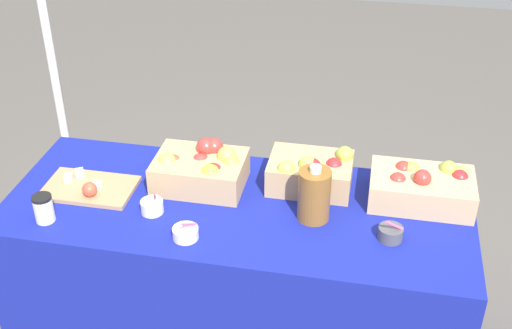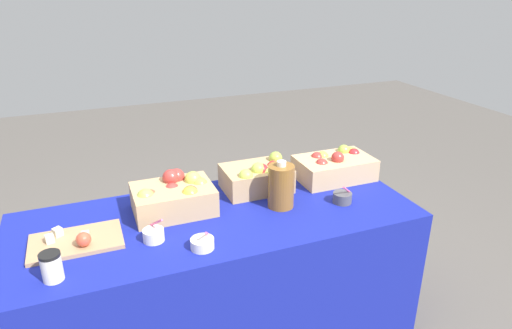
{
  "view_description": "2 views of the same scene",
  "coord_description": "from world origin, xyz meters",
  "px_view_note": "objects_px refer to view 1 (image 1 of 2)",
  "views": [
    {
      "loc": [
        0.5,
        -2.14,
        2.31
      ],
      "look_at": [
        0.09,
        -0.04,
        0.97
      ],
      "focal_mm": 46.47,
      "sensor_mm": 36.0,
      "label": 1
    },
    {
      "loc": [
        -0.52,
        -1.82,
        1.78
      ],
      "look_at": [
        0.19,
        -0.01,
        0.97
      ],
      "focal_mm": 31.68,
      "sensor_mm": 36.0,
      "label": 2
    }
  ],
  "objects_px": {
    "cutting_board_front": "(89,188)",
    "cider_jug": "(314,195)",
    "apple_crate_middle": "(311,172)",
    "sample_bowl_far": "(391,233)",
    "apple_crate_left": "(422,187)",
    "sample_bowl_near": "(152,206)",
    "apple_crate_right": "(201,169)",
    "coffee_cup": "(44,208)",
    "tent_pole": "(49,46)",
    "sample_bowl_mid": "(186,233)"
  },
  "relations": [
    {
      "from": "apple_crate_middle",
      "to": "apple_crate_right",
      "type": "height_order",
      "value": "apple_crate_right"
    },
    {
      "from": "sample_bowl_far",
      "to": "cider_jug",
      "type": "height_order",
      "value": "cider_jug"
    },
    {
      "from": "apple_crate_left",
      "to": "cutting_board_front",
      "type": "distance_m",
      "value": 1.38
    },
    {
      "from": "cutting_board_front",
      "to": "cider_jug",
      "type": "xyz_separation_m",
      "value": [
        0.94,
        -0.0,
        0.09
      ]
    },
    {
      "from": "tent_pole",
      "to": "apple_crate_middle",
      "type": "bearing_deg",
      "value": -22.16
    },
    {
      "from": "cider_jug",
      "to": "apple_crate_middle",
      "type": "bearing_deg",
      "value": 99.45
    },
    {
      "from": "cutting_board_front",
      "to": "sample_bowl_far",
      "type": "relative_size",
      "value": 3.53
    },
    {
      "from": "apple_crate_middle",
      "to": "sample_bowl_mid",
      "type": "bearing_deg",
      "value": -133.82
    },
    {
      "from": "apple_crate_left",
      "to": "coffee_cup",
      "type": "xyz_separation_m",
      "value": [
        -1.45,
        -0.42,
        -0.01
      ]
    },
    {
      "from": "sample_bowl_far",
      "to": "tent_pole",
      "type": "distance_m",
      "value": 1.99
    },
    {
      "from": "sample_bowl_mid",
      "to": "apple_crate_middle",
      "type": "bearing_deg",
      "value": 46.18
    },
    {
      "from": "apple_crate_middle",
      "to": "apple_crate_left",
      "type": "bearing_deg",
      "value": -2.01
    },
    {
      "from": "apple_crate_left",
      "to": "coffee_cup",
      "type": "relative_size",
      "value": 3.63
    },
    {
      "from": "apple_crate_right",
      "to": "sample_bowl_far",
      "type": "bearing_deg",
      "value": -15.54
    },
    {
      "from": "apple_crate_middle",
      "to": "coffee_cup",
      "type": "xyz_separation_m",
      "value": [
        -0.99,
        -0.44,
        -0.02
      ]
    },
    {
      "from": "sample_bowl_near",
      "to": "sample_bowl_far",
      "type": "xyz_separation_m",
      "value": [
        0.94,
        0.01,
        -0.0
      ]
    },
    {
      "from": "apple_crate_right",
      "to": "cider_jug",
      "type": "relative_size",
      "value": 1.58
    },
    {
      "from": "sample_bowl_near",
      "to": "apple_crate_middle",
      "type": "bearing_deg",
      "value": 26.98
    },
    {
      "from": "sample_bowl_near",
      "to": "apple_crate_right",
      "type": "bearing_deg",
      "value": 58.5
    },
    {
      "from": "cutting_board_front",
      "to": "apple_crate_right",
      "type": "bearing_deg",
      "value": 17.04
    },
    {
      "from": "coffee_cup",
      "to": "apple_crate_middle",
      "type": "bearing_deg",
      "value": 23.86
    },
    {
      "from": "cider_jug",
      "to": "coffee_cup",
      "type": "distance_m",
      "value": 1.05
    },
    {
      "from": "sample_bowl_far",
      "to": "apple_crate_middle",
      "type": "bearing_deg",
      "value": 139.01
    },
    {
      "from": "sample_bowl_mid",
      "to": "apple_crate_left",
      "type": "bearing_deg",
      "value": 25.76
    },
    {
      "from": "apple_crate_middle",
      "to": "sample_bowl_near",
      "type": "height_order",
      "value": "apple_crate_middle"
    },
    {
      "from": "sample_bowl_mid",
      "to": "cider_jug",
      "type": "relative_size",
      "value": 0.43
    },
    {
      "from": "sample_bowl_far",
      "to": "cider_jug",
      "type": "relative_size",
      "value": 0.45
    },
    {
      "from": "apple_crate_left",
      "to": "sample_bowl_far",
      "type": "distance_m",
      "value": 0.3
    },
    {
      "from": "apple_crate_right",
      "to": "cider_jug",
      "type": "distance_m",
      "value": 0.51
    },
    {
      "from": "cider_jug",
      "to": "coffee_cup",
      "type": "relative_size",
      "value": 2.09
    },
    {
      "from": "sample_bowl_mid",
      "to": "cider_jug",
      "type": "bearing_deg",
      "value": 25.98
    },
    {
      "from": "apple_crate_right",
      "to": "tent_pole",
      "type": "relative_size",
      "value": 0.18
    },
    {
      "from": "apple_crate_middle",
      "to": "sample_bowl_near",
      "type": "bearing_deg",
      "value": -153.02
    },
    {
      "from": "apple_crate_left",
      "to": "apple_crate_middle",
      "type": "bearing_deg",
      "value": 177.99
    },
    {
      "from": "apple_crate_left",
      "to": "tent_pole",
      "type": "xyz_separation_m",
      "value": [
        -1.88,
        0.6,
        0.22
      ]
    },
    {
      "from": "apple_crate_left",
      "to": "cider_jug",
      "type": "xyz_separation_m",
      "value": [
        -0.42,
        -0.2,
        0.04
      ]
    },
    {
      "from": "sample_bowl_near",
      "to": "coffee_cup",
      "type": "relative_size",
      "value": 1.0
    },
    {
      "from": "sample_bowl_mid",
      "to": "cider_jug",
      "type": "xyz_separation_m",
      "value": [
        0.46,
        0.22,
        0.09
      ]
    },
    {
      "from": "sample_bowl_far",
      "to": "tent_pole",
      "type": "bearing_deg",
      "value": 153.63
    },
    {
      "from": "apple_crate_right",
      "to": "cutting_board_front",
      "type": "relative_size",
      "value": 1.0
    },
    {
      "from": "apple_crate_left",
      "to": "cutting_board_front",
      "type": "relative_size",
      "value": 1.1
    },
    {
      "from": "sample_bowl_near",
      "to": "sample_bowl_far",
      "type": "relative_size",
      "value": 1.07
    },
    {
      "from": "apple_crate_middle",
      "to": "sample_bowl_far",
      "type": "height_order",
      "value": "apple_crate_middle"
    },
    {
      "from": "apple_crate_left",
      "to": "coffee_cup",
      "type": "bearing_deg",
      "value": -163.71
    },
    {
      "from": "coffee_cup",
      "to": "tent_pole",
      "type": "distance_m",
      "value": 1.13
    },
    {
      "from": "apple_crate_middle",
      "to": "tent_pole",
      "type": "xyz_separation_m",
      "value": [
        -1.43,
        0.58,
        0.22
      ]
    },
    {
      "from": "tent_pole",
      "to": "sample_bowl_far",
      "type": "bearing_deg",
      "value": -26.37
    },
    {
      "from": "apple_crate_right",
      "to": "tent_pole",
      "type": "bearing_deg",
      "value": 146.01
    },
    {
      "from": "apple_crate_middle",
      "to": "tent_pole",
      "type": "bearing_deg",
      "value": 157.84
    },
    {
      "from": "tent_pole",
      "to": "cider_jug",
      "type": "bearing_deg",
      "value": -28.58
    }
  ]
}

